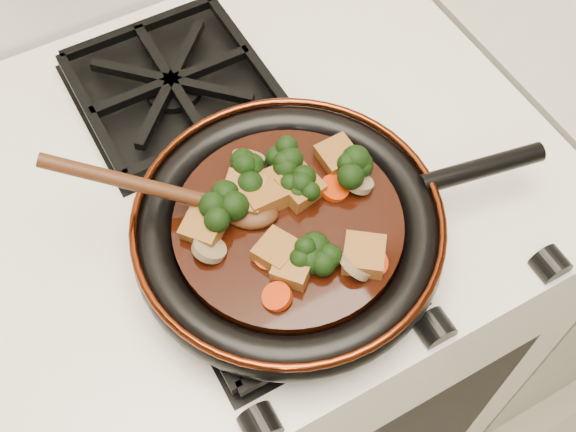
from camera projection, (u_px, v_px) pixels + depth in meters
stove at (244, 327)px, 1.22m from camera, size 0.76×0.60×0.90m
burner_grate_front at (282, 260)px, 0.76m from camera, size 0.23×0.23×0.03m
burner_grate_back at (172, 86)px, 0.89m from camera, size 0.23×0.23×0.03m
skillet at (290, 229)px, 0.75m from camera, size 0.45×0.33×0.05m
braising_sauce at (288, 227)px, 0.74m from camera, size 0.24×0.24×0.02m
tofu_cube_0 at (243, 195)px, 0.74m from camera, size 0.06×0.06×0.03m
tofu_cube_1 at (364, 256)px, 0.70m from camera, size 0.06×0.06×0.02m
tofu_cube_2 at (300, 188)px, 0.75m from camera, size 0.05×0.05×0.03m
tofu_cube_3 at (293, 267)px, 0.70m from camera, size 0.05×0.05×0.02m
tofu_cube_4 at (277, 252)px, 0.71m from camera, size 0.05×0.05×0.02m
tofu_cube_5 at (205, 225)px, 0.72m from camera, size 0.06×0.06×0.03m
tofu_cube_6 at (338, 156)px, 0.77m from camera, size 0.04×0.04×0.02m
tofu_cube_7 at (264, 194)px, 0.74m from camera, size 0.05×0.04×0.03m
broccoli_floret_0 at (299, 193)px, 0.74m from camera, size 0.08×0.08×0.06m
broccoli_floret_1 at (253, 175)px, 0.75m from camera, size 0.07×0.08×0.06m
broccoli_floret_2 at (355, 173)px, 0.75m from camera, size 0.07×0.07×0.06m
broccoli_floret_3 at (312, 255)px, 0.70m from camera, size 0.08×0.08×0.05m
broccoli_floret_4 at (223, 210)px, 0.73m from camera, size 0.07×0.07×0.07m
broccoli_floret_5 at (291, 163)px, 0.76m from camera, size 0.07×0.07×0.07m
carrot_coin_0 at (268, 256)px, 0.71m from camera, size 0.03×0.03×0.02m
carrot_coin_1 at (334, 188)px, 0.75m from camera, size 0.03×0.03×0.02m
carrot_coin_2 at (372, 262)px, 0.70m from camera, size 0.03×0.03×0.02m
carrot_coin_3 at (277, 297)px, 0.68m from camera, size 0.03×0.03×0.02m
mushroom_slice_0 at (209, 249)px, 0.71m from camera, size 0.04×0.04×0.02m
mushroom_slice_1 at (356, 266)px, 0.70m from camera, size 0.03×0.04×0.03m
mushroom_slice_2 at (248, 159)px, 0.77m from camera, size 0.05×0.05×0.03m
mushroom_slice_3 at (358, 182)px, 0.75m from camera, size 0.04×0.04×0.02m
wooden_spoon at (196, 199)px, 0.72m from camera, size 0.13×0.10×0.21m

